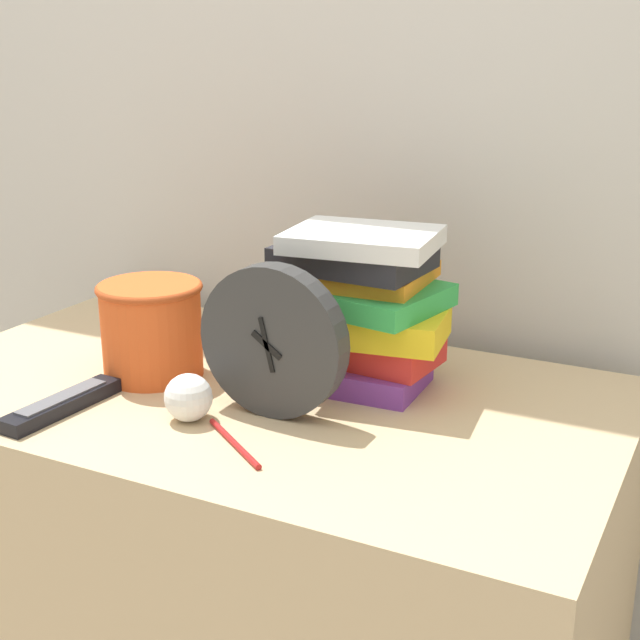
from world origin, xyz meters
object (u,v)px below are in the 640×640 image
(tv_remote, at_px, (62,404))
(pen, at_px, (234,443))
(desk_clock, at_px, (273,341))
(basket, at_px, (151,326))
(crumpled_paper_ball, at_px, (188,398))
(book_stack, at_px, (364,303))

(tv_remote, bearing_deg, pen, 3.17)
(desk_clock, bearing_deg, basket, 169.11)
(desk_clock, relative_size, crumpled_paper_ball, 3.22)
(crumpled_paper_ball, height_order, pen, crumpled_paper_ball)
(crumpled_paper_ball, bearing_deg, pen, -22.55)
(pen, bearing_deg, basket, 147.34)
(basket, xyz_separation_m, pen, (0.25, -0.16, -0.08))
(desk_clock, relative_size, basket, 1.33)
(desk_clock, distance_m, basket, 0.25)
(desk_clock, height_order, crumpled_paper_ball, desk_clock)
(tv_remote, distance_m, pen, 0.27)
(book_stack, relative_size, tv_remote, 1.32)
(tv_remote, bearing_deg, crumpled_paper_ball, 17.62)
(desk_clock, relative_size, pen, 1.63)
(basket, bearing_deg, desk_clock, -10.89)
(basket, distance_m, crumpled_paper_ball, 0.19)
(tv_remote, relative_size, crumpled_paper_ball, 2.98)
(desk_clock, relative_size, tv_remote, 1.08)
(basket, xyz_separation_m, crumpled_paper_ball, (0.15, -0.12, -0.05))
(desk_clock, relative_size, book_stack, 0.82)
(desk_clock, height_order, basket, desk_clock)
(desk_clock, xyz_separation_m, pen, (0.00, -0.11, -0.10))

